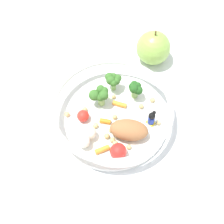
{
  "coord_description": "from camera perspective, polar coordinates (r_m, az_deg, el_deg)",
  "views": [
    {
      "loc": [
        -0.18,
        -0.28,
        0.59
      ],
      "look_at": [
        0.01,
        0.01,
        0.03
      ],
      "focal_mm": 51.02,
      "sensor_mm": 36.0,
      "label": 1
    }
  ],
  "objects": [
    {
      "name": "food_container",
      "position": [
        0.66,
        0.0,
        -0.38
      ],
      "size": [
        0.25,
        0.25,
        0.06
      ],
      "color": "white",
      "rests_on": "ground_plane"
    },
    {
      "name": "folded_napkin",
      "position": [
        0.63,
        -15.33,
        -15.71
      ],
      "size": [
        0.19,
        0.18,
        0.01
      ],
      "primitive_type": "cube",
      "rotation": [
        0.0,
        0.0,
        0.36
      ],
      "color": "white",
      "rests_on": "ground_plane"
    },
    {
      "name": "loose_apple",
      "position": [
        0.77,
        7.42,
        11.34
      ],
      "size": [
        0.08,
        0.08,
        0.09
      ],
      "color": "#8CB74C",
      "rests_on": "ground_plane"
    },
    {
      "name": "ground_plane",
      "position": [
        0.68,
        -0.17,
        -2.74
      ],
      "size": [
        2.4,
        2.4,
        0.0
      ],
      "primitive_type": "plane",
      "color": "white"
    }
  ]
}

